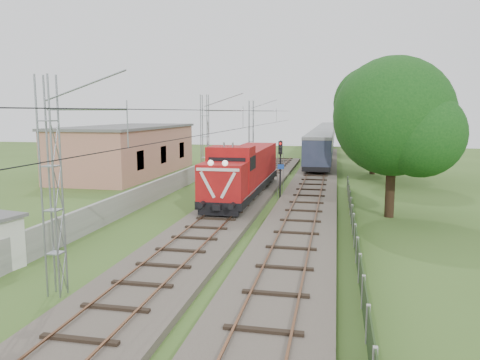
# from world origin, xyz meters

# --- Properties ---
(ground) EXTENTS (140.00, 140.00, 0.00)m
(ground) POSITION_xyz_m (0.00, 0.00, 0.00)
(ground) COLOR #3A5620
(ground) RESTS_ON ground
(track_main) EXTENTS (4.20, 70.00, 0.45)m
(track_main) POSITION_xyz_m (0.00, 7.00, 0.18)
(track_main) COLOR #6B6054
(track_main) RESTS_ON ground
(track_side) EXTENTS (4.20, 80.00, 0.45)m
(track_side) POSITION_xyz_m (5.00, 20.00, 0.18)
(track_side) COLOR #6B6054
(track_side) RESTS_ON ground
(catenary) EXTENTS (3.31, 70.00, 8.00)m
(catenary) POSITION_xyz_m (-2.95, 12.00, 4.05)
(catenary) COLOR gray
(catenary) RESTS_ON ground
(boundary_wall) EXTENTS (0.25, 40.00, 1.50)m
(boundary_wall) POSITION_xyz_m (-6.50, 12.00, 0.75)
(boundary_wall) COLOR #9E9E99
(boundary_wall) RESTS_ON ground
(station_building) EXTENTS (8.40, 20.40, 5.22)m
(station_building) POSITION_xyz_m (-15.00, 24.00, 2.63)
(station_building) COLOR #B87463
(station_building) RESTS_ON ground
(fence) EXTENTS (0.12, 32.00, 1.20)m
(fence) POSITION_xyz_m (8.00, 3.00, 0.60)
(fence) COLOR black
(fence) RESTS_ON ground
(locomotive) EXTENTS (2.96, 16.92, 4.30)m
(locomotive) POSITION_xyz_m (0.00, 12.50, 2.22)
(locomotive) COLOR black
(locomotive) RESTS_ON ground
(coach_rake) EXTENTS (3.04, 67.87, 3.52)m
(coach_rake) POSITION_xyz_m (5.00, 58.78, 2.53)
(coach_rake) COLOR black
(coach_rake) RESTS_ON ground
(signal_post) EXTENTS (0.50, 0.39, 4.55)m
(signal_post) POSITION_xyz_m (2.80, 12.57, 3.13)
(signal_post) COLOR black
(signal_post) RESTS_ON ground
(tree_a) EXTENTS (7.84, 7.46, 10.16)m
(tree_a) POSITION_xyz_m (10.50, 7.95, 6.34)
(tree_a) COLOR #332315
(tree_a) RESTS_ON ground
(tree_b) EXTENTS (7.74, 7.37, 10.03)m
(tree_b) POSITION_xyz_m (12.04, 21.90, 6.26)
(tree_b) COLOR #332315
(tree_b) RESTS_ON ground
(tree_c) EXTENTS (7.13, 6.79, 9.24)m
(tree_c) POSITION_xyz_m (10.95, 29.39, 5.77)
(tree_c) COLOR #332315
(tree_c) RESTS_ON ground
(tree_d) EXTENTS (6.02, 5.73, 7.80)m
(tree_d) POSITION_xyz_m (13.81, 41.44, 4.87)
(tree_d) COLOR #332315
(tree_d) RESTS_ON ground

